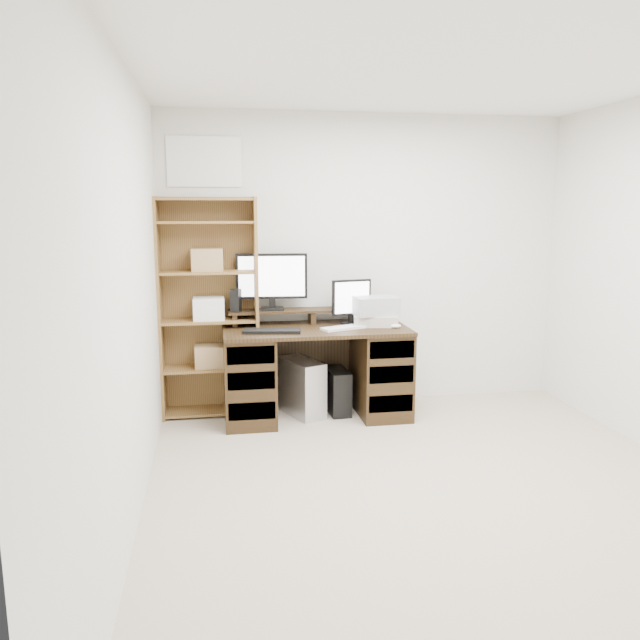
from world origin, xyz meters
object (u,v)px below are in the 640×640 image
object	(u,v)px
monitor_small	(351,300)
tower_silver	(301,387)
bookshelf	(209,306)
printer	(375,320)
desk	(316,370)
tower_black	(337,391)
monitor_wide	(272,278)

from	to	relation	value
monitor_small	tower_silver	size ratio (longest dim) A/B	0.80
monitor_small	bookshelf	xyz separation A→B (m)	(-1.18, 0.10, -0.04)
monitor_small	tower_silver	xyz separation A→B (m)	(-0.44, -0.06, -0.72)
printer	monitor_small	bearing A→B (deg)	164.58
desk	printer	bearing A→B (deg)	2.02
tower_silver	tower_black	distance (m)	0.31
monitor_wide	monitor_small	bearing A→B (deg)	-6.56
monitor_wide	tower_black	world-z (taller)	monitor_wide
monitor_small	printer	bearing A→B (deg)	-36.74
printer	bookshelf	world-z (taller)	bookshelf
tower_silver	printer	bearing A→B (deg)	-26.28
monitor_small	printer	distance (m)	0.26
tower_black	bookshelf	size ratio (longest dim) A/B	0.21
tower_black	monitor_wide	bearing A→B (deg)	157.24
monitor_wide	bookshelf	world-z (taller)	bookshelf
monitor_wide	tower_silver	world-z (taller)	monitor_wide
monitor_wide	tower_black	size ratio (longest dim) A/B	1.55
monitor_small	tower_black	distance (m)	0.78
printer	bookshelf	xyz separation A→B (m)	(-1.36, 0.20, 0.12)
desk	bookshelf	bearing A→B (deg)	166.04
monitor_small	bookshelf	size ratio (longest dim) A/B	0.21
tower_silver	tower_black	bearing A→B (deg)	-22.52
printer	tower_silver	bearing A→B (deg)	-172.16
tower_silver	tower_black	xyz separation A→B (m)	(0.31, 0.00, -0.05)
desk	monitor_small	bearing A→B (deg)	18.62
desk	bookshelf	distance (m)	1.03
monitor_small	monitor_wide	bearing A→B (deg)	158.40
bookshelf	tower_black	bearing A→B (deg)	-8.60
desk	tower_black	world-z (taller)	desk
bookshelf	printer	bearing A→B (deg)	-8.15
desk	printer	size ratio (longest dim) A/B	4.23
desk	printer	distance (m)	0.65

